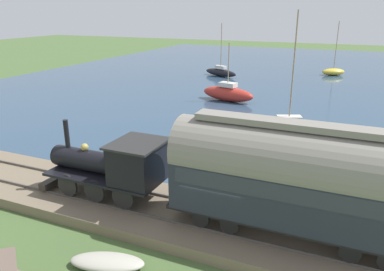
# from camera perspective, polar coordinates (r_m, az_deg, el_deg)

# --- Properties ---
(ground_plane) EXTENTS (200.00, 200.00, 0.00)m
(ground_plane) POSITION_cam_1_polar(r_m,az_deg,el_deg) (16.63, 4.03, -14.37)
(ground_plane) COLOR #476033
(harbor_water) EXTENTS (80.00, 80.00, 0.01)m
(harbor_water) POSITION_cam_1_polar(r_m,az_deg,el_deg) (56.78, 18.84, 8.50)
(harbor_water) COLOR #2D4760
(harbor_water) RESTS_ON ground
(rail_embankment) EXTENTS (4.64, 56.00, 0.63)m
(rail_embankment) POSITION_cam_1_polar(r_m,az_deg,el_deg) (16.53, 4.11, -13.54)
(rail_embankment) COLOR #756651
(rail_embankment) RESTS_ON ground
(steam_locomotive) EXTENTS (2.49, 6.20, 3.44)m
(steam_locomotive) POSITION_cam_1_polar(r_m,az_deg,el_deg) (17.69, -11.39, -4.26)
(steam_locomotive) COLOR black
(steam_locomotive) RESTS_ON rail_embankment
(passenger_coach) EXTENTS (2.61, 9.79, 4.61)m
(passenger_coach) POSITION_cam_1_polar(r_m,az_deg,el_deg) (14.60, 15.41, -6.04)
(passenger_coach) COLOR black
(passenger_coach) RESTS_ON rail_embankment
(sailboat_black) EXTENTS (3.29, 5.63, 7.29)m
(sailboat_black) POSITION_cam_1_polar(r_m,az_deg,el_deg) (54.06, 4.39, 9.63)
(sailboat_black) COLOR black
(sailboat_black) RESTS_ON harbor_water
(sailboat_green) EXTENTS (3.43, 5.81, 9.04)m
(sailboat_green) POSITION_cam_1_polar(r_m,az_deg,el_deg) (28.04, 14.44, 0.85)
(sailboat_green) COLOR #236B42
(sailboat_green) RESTS_ON harbor_water
(sailboat_red) EXTENTS (2.91, 6.08, 5.92)m
(sailboat_red) POSITION_cam_1_polar(r_m,az_deg,el_deg) (39.17, 5.46, 6.42)
(sailboat_red) COLOR #B72D23
(sailboat_red) RESTS_ON harbor_water
(sailboat_yellow) EXTENTS (3.11, 3.70, 7.53)m
(sailboat_yellow) POSITION_cam_1_polar(r_m,az_deg,el_deg) (58.51, 20.73, 9.11)
(sailboat_yellow) COLOR gold
(sailboat_yellow) RESTS_ON harbor_water
(rowboat_far_out) EXTENTS (1.98, 1.91, 0.45)m
(rowboat_far_out) POSITION_cam_1_polar(r_m,az_deg,el_deg) (23.00, 24.59, -5.69)
(rowboat_far_out) COLOR beige
(rowboat_far_out) RESTS_ON harbor_water
(rowboat_mid_harbor) EXTENTS (2.32, 2.27, 0.36)m
(rowboat_mid_harbor) POSITION_cam_1_polar(r_m,az_deg,el_deg) (25.44, -1.89, -1.74)
(rowboat_mid_harbor) COLOR silver
(rowboat_mid_harbor) RESTS_ON harbor_water
(rowboat_off_pier) EXTENTS (1.64, 2.18, 0.39)m
(rowboat_off_pier) POSITION_cam_1_polar(r_m,az_deg,el_deg) (20.54, 13.46, -7.40)
(rowboat_off_pier) COLOR silver
(rowboat_off_pier) RESTS_ON harbor_water
(rowboat_near_shore) EXTENTS (3.00, 2.30, 0.46)m
(rowboat_near_shore) POSITION_cam_1_polar(r_m,az_deg,el_deg) (25.31, -10.78, -2.07)
(rowboat_near_shore) COLOR silver
(rowboat_near_shore) RESTS_ON harbor_water
(beached_dinghy) EXTENTS (1.88, 3.00, 0.44)m
(beached_dinghy) POSITION_cam_1_polar(r_m,az_deg,el_deg) (14.88, -12.80, -18.29)
(beached_dinghy) COLOR #B7B2A3
(beached_dinghy) RESTS_ON ground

